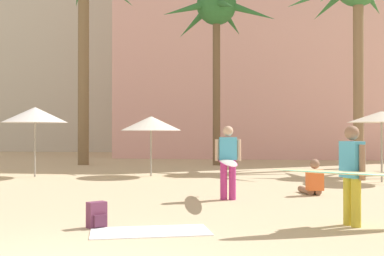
{
  "coord_description": "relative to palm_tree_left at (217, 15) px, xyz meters",
  "views": [
    {
      "loc": [
        2.13,
        -4.89,
        1.56
      ],
      "look_at": [
        0.49,
        6.72,
        1.66
      ],
      "focal_mm": 46.03,
      "sensor_mm": 36.0,
      "label": 1
    }
  ],
  "objects": [
    {
      "name": "beach_towel",
      "position": [
        0.36,
        -15.58,
        -7.1
      ],
      "size": [
        2.03,
        1.41,
        0.01
      ],
      "primitive_type": "cube",
      "rotation": [
        0.0,
        0.0,
        0.31
      ],
      "color": "white",
      "rests_on": "ground"
    },
    {
      "name": "person_near_right",
      "position": [
        1.32,
        -11.89,
        -6.18
      ],
      "size": [
        0.8,
        2.8,
        1.7
      ],
      "rotation": [
        0.0,
        0.0,
        4.82
      ],
      "color": "#B7337F",
      "rests_on": "ground"
    },
    {
      "name": "cafe_umbrella_2",
      "position": [
        5.8,
        -7.1,
        -5.07
      ],
      "size": [
        2.08,
        2.08,
        2.21
      ],
      "color": "gray",
      "rests_on": "ground"
    },
    {
      "name": "cafe_umbrella_0",
      "position": [
        -5.72,
        -6.92,
        -4.95
      ],
      "size": [
        2.26,
        2.26,
        2.43
      ],
      "color": "gray",
      "rests_on": "ground"
    },
    {
      "name": "cafe_umbrella_1",
      "position": [
        -1.79,
        -6.04,
        -5.24
      ],
      "size": [
        2.16,
        2.16,
        2.12
      ],
      "color": "gray",
      "rests_on": "ground"
    },
    {
      "name": "person_far_left",
      "position": [
        3.57,
        -14.77,
        -6.2
      ],
      "size": [
        2.81,
        1.42,
        1.67
      ],
      "rotation": [
        0.0,
        0.0,
        3.65
      ],
      "color": "gold",
      "rests_on": "ground"
    },
    {
      "name": "hotel_pink",
      "position": [
        2.75,
        10.72,
        2.81
      ],
      "size": [
        18.81,
        11.38,
        19.83
      ],
      "primitive_type": "cube",
      "color": "beige",
      "rests_on": "ground"
    },
    {
      "name": "person_mid_center",
      "position": [
        3.35,
        -10.53,
        -6.79
      ],
      "size": [
        0.59,
        0.93,
        0.89
      ],
      "rotation": [
        0.0,
        0.0,
        1.83
      ],
      "color": "#936B51",
      "rests_on": "ground"
    },
    {
      "name": "palm_tree_left",
      "position": [
        0.0,
        0.0,
        0.0
      ],
      "size": [
        5.24,
        5.48,
        8.52
      ],
      "color": "brown",
      "rests_on": "ground"
    },
    {
      "name": "backpack",
      "position": [
        -0.58,
        -15.37,
        -6.9
      ],
      "size": [
        0.35,
        0.35,
        0.42
      ],
      "rotation": [
        0.0,
        0.0,
        5.5
      ],
      "color": "#6C3452",
      "rests_on": "ground"
    }
  ]
}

